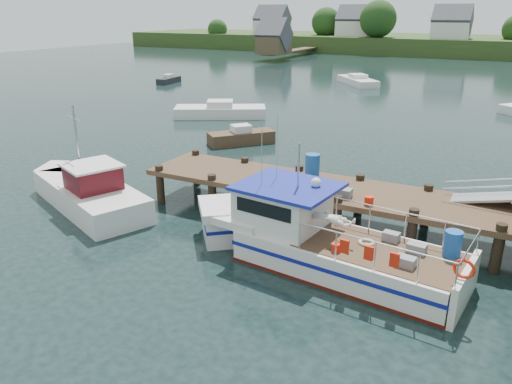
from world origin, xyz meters
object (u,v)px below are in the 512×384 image
at_px(moored_rowboat, 241,137).
at_px(moored_e, 169,80).
at_px(moored_a, 220,111).
at_px(work_boat, 87,190).
at_px(lobster_boat, 314,239).
at_px(moored_d, 358,81).
at_px(dock, 491,187).

xyz_separation_m(moored_rowboat, moored_e, (-19.66, 19.07, -0.07)).
relative_size(moored_a, moored_e, 1.94).
bearing_deg(work_boat, moored_e, 144.60).
bearing_deg(moored_e, lobster_boat, -64.19).
height_order(work_boat, moored_d, work_boat).
bearing_deg(moored_d, lobster_boat, -84.89).
bearing_deg(dock, moored_e, 140.37).
xyz_separation_m(moored_rowboat, moored_d, (-1.24, 27.47, -0.01)).
height_order(work_boat, moored_rowboat, work_boat).
height_order(dock, work_boat, dock).
relative_size(dock, moored_a, 2.41).
xyz_separation_m(dock, moored_e, (-33.48, 27.73, -1.89)).
distance_m(lobster_boat, moored_a, 23.05).
relative_size(work_boat, moored_d, 1.18).
height_order(dock, moored_d, dock).
relative_size(dock, lobster_boat, 1.78).
bearing_deg(lobster_boat, work_boat, -175.27).
height_order(dock, moored_rowboat, dock).
bearing_deg(lobster_boat, moored_e, 139.68).
xyz_separation_m(moored_d, moored_e, (-18.42, -8.40, -0.05)).
distance_m(moored_a, moored_d, 21.72).
height_order(dock, lobster_boat, dock).
bearing_deg(work_boat, moored_rowboat, 109.51).
bearing_deg(dock, moored_d, 112.63).
bearing_deg(moored_d, moored_rowboat, -97.23).
bearing_deg(dock, work_boat, -168.72).
height_order(moored_d, moored_e, moored_d).
relative_size(dock, moored_rowboat, 4.38).
bearing_deg(moored_e, dock, -56.86).
distance_m(lobster_boat, moored_rowboat, 15.05).
bearing_deg(moored_a, moored_d, 70.94).
distance_m(moored_d, moored_e, 20.25).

